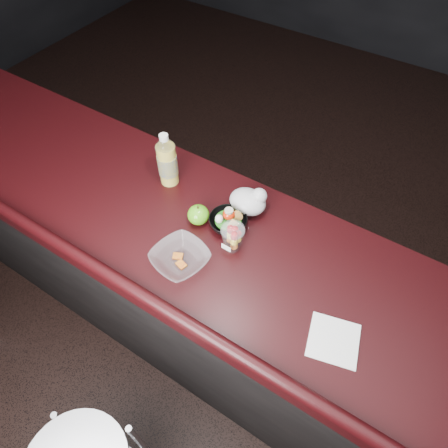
{
  "coord_description": "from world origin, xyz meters",
  "views": [
    {
      "loc": [
        0.54,
        -0.47,
        2.27
      ],
      "look_at": [
        0.04,
        0.32,
        1.1
      ],
      "focal_mm": 32.0,
      "sensor_mm": 36.0,
      "label": 1
    }
  ],
  "objects_px": {
    "snack_bowl": "(228,221)",
    "takeout_bowl": "(180,258)",
    "fruit_cup": "(233,236)",
    "green_apple": "(198,215)",
    "lemonade_bottle": "(167,163)"
  },
  "relations": [
    {
      "from": "snack_bowl",
      "to": "takeout_bowl",
      "type": "xyz_separation_m",
      "value": [
        -0.06,
        -0.24,
        -0.0
      ]
    },
    {
      "from": "fruit_cup",
      "to": "green_apple",
      "type": "height_order",
      "value": "fruit_cup"
    },
    {
      "from": "lemonade_bottle",
      "to": "snack_bowl",
      "type": "relative_size",
      "value": 1.57
    },
    {
      "from": "lemonade_bottle",
      "to": "snack_bowl",
      "type": "height_order",
      "value": "lemonade_bottle"
    },
    {
      "from": "green_apple",
      "to": "snack_bowl",
      "type": "distance_m",
      "value": 0.12
    },
    {
      "from": "lemonade_bottle",
      "to": "takeout_bowl",
      "type": "distance_m",
      "value": 0.44
    },
    {
      "from": "lemonade_bottle",
      "to": "green_apple",
      "type": "distance_m",
      "value": 0.27
    },
    {
      "from": "lemonade_bottle",
      "to": "fruit_cup",
      "type": "xyz_separation_m",
      "value": [
        0.42,
        -0.15,
        -0.04
      ]
    },
    {
      "from": "fruit_cup",
      "to": "takeout_bowl",
      "type": "distance_m",
      "value": 0.21
    },
    {
      "from": "lemonade_bottle",
      "to": "takeout_bowl",
      "type": "xyz_separation_m",
      "value": [
        0.29,
        -0.32,
        -0.08
      ]
    },
    {
      "from": "takeout_bowl",
      "to": "fruit_cup",
      "type": "bearing_deg",
      "value": 52.34
    },
    {
      "from": "lemonade_bottle",
      "to": "green_apple",
      "type": "relative_size",
      "value": 2.8
    },
    {
      "from": "lemonade_bottle",
      "to": "green_apple",
      "type": "height_order",
      "value": "lemonade_bottle"
    },
    {
      "from": "lemonade_bottle",
      "to": "snack_bowl",
      "type": "bearing_deg",
      "value": -12.37
    },
    {
      "from": "fruit_cup",
      "to": "lemonade_bottle",
      "type": "bearing_deg",
      "value": 159.71
    }
  ]
}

